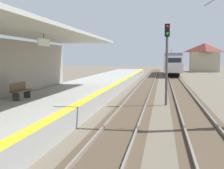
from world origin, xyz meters
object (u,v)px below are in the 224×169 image
object	(u,v)px
rail_signal_post	(167,56)
distant_trackside_house	(204,57)
approaching_train	(172,63)
platform_bench	(20,90)

from	to	relation	value
rail_signal_post	distant_trackside_house	distance (m)	49.71
approaching_train	rail_signal_post	world-z (taller)	rail_signal_post
approaching_train	rail_signal_post	distance (m)	35.74
platform_bench	distant_trackside_house	size ratio (longest dim) A/B	0.24
rail_signal_post	distant_trackside_house	size ratio (longest dim) A/B	0.79
distant_trackside_house	approaching_train	bearing A→B (deg)	-119.44
approaching_train	rail_signal_post	bearing A→B (deg)	-92.28
approaching_train	distant_trackside_house	xyz separation A→B (m)	(7.46, 13.22, 1.16)
rail_signal_post	distant_trackside_house	world-z (taller)	distant_trackside_house
platform_bench	distant_trackside_house	distance (m)	56.37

